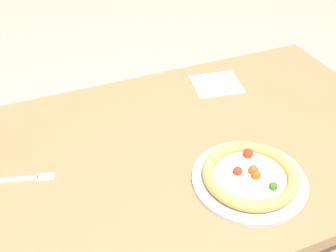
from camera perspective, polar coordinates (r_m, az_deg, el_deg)
The scene contains 4 objects.
dining_table at distance 1.22m, azimuth 1.80°, elevation -6.91°, with size 1.36×0.81×0.75m.
pizza_near at distance 1.06m, azimuth 11.36°, elevation -6.91°, with size 0.29×0.29×0.04m.
paper_napkin at distance 1.42m, azimuth 6.80°, elevation 5.84°, with size 0.16×0.14×0.00m, color white.
fork at distance 1.12m, azimuth -20.12°, elevation -6.96°, with size 0.20×0.07×0.00m.
Camera 1 is at (-0.37, -0.79, 1.50)m, focal length 43.65 mm.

